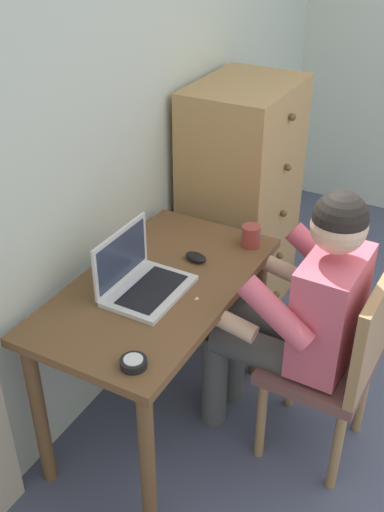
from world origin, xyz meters
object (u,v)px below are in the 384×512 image
dresser (241,203)px  person_seated (298,308)px  computer_mouse (196,257)px  coffee_mug (251,236)px  desk (158,308)px  chair (338,360)px  laptop (140,279)px  desk_clock (133,363)px

dresser → person_seated: size_ratio=1.06×
dresser → computer_mouse: bearing=-169.7°
computer_mouse → coffee_mug: (0.22, -0.15, 0.03)m
desk → chair: chair is taller
desk → computer_mouse: size_ratio=10.95×
laptop → computer_mouse: (0.29, -0.09, -0.04)m
dresser → coffee_mug: size_ratio=10.59×
chair → person_seated: 0.26m
computer_mouse → desk_clock: size_ratio=1.11×
person_seated → desk: bearing=110.6°
dresser → computer_mouse: dresser is taller
chair → computer_mouse: chair is taller
chair → coffee_mug: chair is taller
desk_clock → person_seated: bearing=-27.7°
chair → desk_clock: 0.86m
computer_mouse → laptop: bearing=173.7°
desk → desk_clock: bearing=-158.0°
desk → desk_clock: 0.50m
desk_clock → coffee_mug: 0.89m
computer_mouse → desk_clock: (-0.66, -0.13, -0.00)m
person_seated → coffee_mug: 0.41m
desk → dresser: 0.99m
laptop → person_seated: bearing=-64.4°
person_seated → coffee_mug: person_seated is taller
chair → coffee_mug: 0.63m
laptop → computer_mouse: bearing=-17.0°
person_seated → coffee_mug: (0.25, 0.31, 0.12)m
chair → person_seated: (0.00, 0.18, 0.18)m
desk → coffee_mug: coffee_mug is taller
dresser → coffee_mug: (-0.54, -0.29, 0.16)m
dresser → laptop: 1.07m
chair → laptop: (-0.26, 0.73, 0.30)m
desk_clock → coffee_mug: bearing=-1.6°
desk → coffee_mug: bearing=-24.9°
computer_mouse → coffee_mug: size_ratio=0.83×
coffee_mug → laptop: bearing=154.9°
chair → computer_mouse: 0.70m
desk → desk_clock: desk_clock is taller
computer_mouse → desk_clock: computer_mouse is taller
computer_mouse → person_seated: bearing=-82.4°
chair → coffee_mug: bearing=63.1°
computer_mouse → dresser: bearing=20.9°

